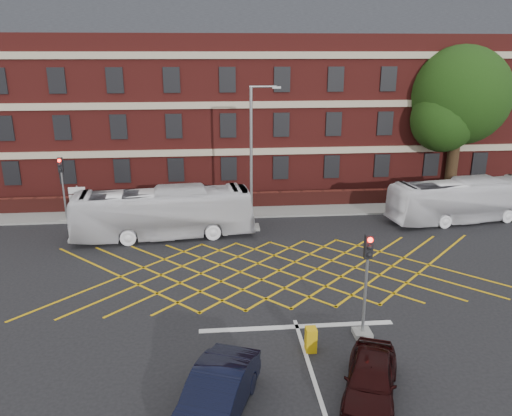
{
  "coord_description": "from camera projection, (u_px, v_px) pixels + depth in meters",
  "views": [
    {
      "loc": [
        -3.3,
        -21.29,
        10.81
      ],
      "look_at": [
        -1.23,
        1.5,
        3.58
      ],
      "focal_mm": 35.0,
      "sensor_mm": 36.0,
      "label": 1
    }
  ],
  "objects": [
    {
      "name": "victorian_building",
      "position": [
        251.0,
        87.0,
        42.31
      ],
      "size": [
        51.0,
        12.17,
        20.4
      ],
      "color": "maroon",
      "rests_on": "ground"
    },
    {
      "name": "utility_cabinet",
      "position": [
        311.0,
        340.0,
        18.67
      ],
      "size": [
        0.4,
        0.44,
        0.96
      ],
      "primitive_type": "cube",
      "color": "gold",
      "rests_on": "ground"
    },
    {
      "name": "box_junction_hatching",
      "position": [
        279.0,
        270.0,
        25.66
      ],
      "size": [
        8.22,
        8.22,
        0.02
      ],
      "primitive_type": "cube",
      "rotation": [
        0.0,
        0.0,
        0.79
      ],
      "color": "#CC990C",
      "rests_on": "ground"
    },
    {
      "name": "street_lamp",
      "position": [
        252.0,
        182.0,
        30.78
      ],
      "size": [
        2.25,
        1.0,
        8.86
      ],
      "color": "slate",
      "rests_on": "ground"
    },
    {
      "name": "deciduous_tree",
      "position": [
        459.0,
        103.0,
        37.7
      ],
      "size": [
        7.65,
        7.43,
        11.3
      ],
      "color": "black",
      "rests_on": "ground"
    },
    {
      "name": "traffic_light_far",
      "position": [
        64.0,
        195.0,
        32.61
      ],
      "size": [
        0.7,
        0.7,
        4.27
      ],
      "color": "slate",
      "rests_on": "ground"
    },
    {
      "name": "ground",
      "position": [
        285.0,
        288.0,
        23.76
      ],
      "size": [
        120.0,
        120.0,
        0.0
      ],
      "primitive_type": "plane",
      "color": "black",
      "rests_on": "ground"
    },
    {
      "name": "far_pavement",
      "position": [
        260.0,
        210.0,
        35.14
      ],
      "size": [
        60.0,
        3.0,
        0.12
      ],
      "primitive_type": "cube",
      "color": "slate",
      "rests_on": "ground"
    },
    {
      "name": "car_maroon",
      "position": [
        371.0,
        378.0,
        16.12
      ],
      "size": [
        3.0,
        4.35,
        1.37
      ],
      "primitive_type": "imported",
      "rotation": [
        0.0,
        0.0,
        -0.38
      ],
      "color": "black",
      "rests_on": "ground"
    },
    {
      "name": "bus_right",
      "position": [
        464.0,
        200.0,
        32.78
      ],
      "size": [
        10.37,
        3.81,
        2.82
      ],
      "primitive_type": "imported",
      "rotation": [
        0.0,
        0.0,
        1.72
      ],
      "color": "white",
      "rests_on": "ground"
    },
    {
      "name": "stop_line",
      "position": [
        297.0,
        327.0,
        20.43
      ],
      "size": [
        8.0,
        0.3,
        0.02
      ],
      "primitive_type": "cube",
      "color": "silver",
      "rests_on": "ground"
    },
    {
      "name": "car_navy",
      "position": [
        216.0,
        396.0,
        15.18
      ],
      "size": [
        3.16,
        4.92,
        1.53
      ],
      "primitive_type": "imported",
      "rotation": [
        0.0,
        0.0,
        -0.36
      ],
      "color": "black",
      "rests_on": "ground"
    },
    {
      "name": "bus_left",
      "position": [
        163.0,
        213.0,
        29.93
      ],
      "size": [
        10.99,
        3.52,
        3.01
      ],
      "primitive_type": "imported",
      "rotation": [
        0.0,
        0.0,
        1.66
      ],
      "color": "silver",
      "rests_on": "ground"
    },
    {
      "name": "traffic_light_near",
      "position": [
        365.0,
        295.0,
        19.29
      ],
      "size": [
        0.7,
        0.7,
        4.27
      ],
      "color": "slate",
      "rests_on": "ground"
    },
    {
      "name": "direction_signs",
      "position": [
        78.0,
        198.0,
        33.46
      ],
      "size": [
        1.1,
        0.16,
        2.2
      ],
      "color": "gray",
      "rests_on": "ground"
    },
    {
      "name": "boundary_wall",
      "position": [
        259.0,
        200.0,
        35.94
      ],
      "size": [
        56.0,
        0.5,
        1.1
      ],
      "primitive_type": "cube",
      "color": "#4B1814",
      "rests_on": "ground"
    }
  ]
}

